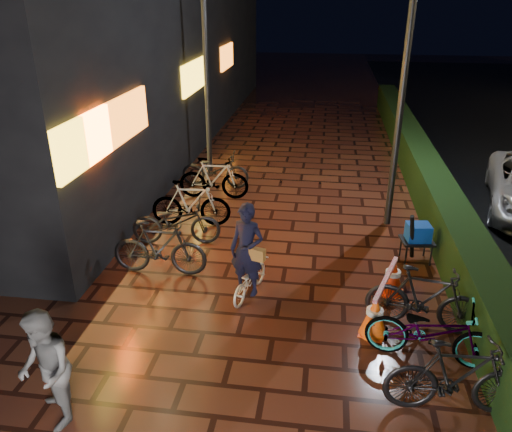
% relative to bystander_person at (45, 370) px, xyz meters
% --- Properties ---
extents(ground, '(80.00, 80.00, 0.00)m').
position_rel_bystander_person_xyz_m(ground, '(2.53, 2.01, -0.81)').
color(ground, '#381911').
rests_on(ground, ground).
extents(hedge, '(0.70, 20.00, 1.00)m').
position_rel_bystander_person_xyz_m(hedge, '(5.83, 10.01, -0.31)').
color(hedge, black).
rests_on(hedge, ground).
extents(bystander_person, '(0.96, 0.99, 1.61)m').
position_rel_bystander_person_xyz_m(bystander_person, '(0.00, 0.00, 0.00)').
color(bystander_person, '#58585B').
rests_on(bystander_person, ground).
extents(storefront_block, '(12.09, 22.00, 9.00)m').
position_rel_bystander_person_xyz_m(storefront_block, '(-6.97, 13.51, 3.69)').
color(storefront_block, black).
rests_on(storefront_block, ground).
extents(lamp_post_hedge, '(0.52, 0.26, 5.50)m').
position_rel_bystander_person_xyz_m(lamp_post_hedge, '(4.70, 6.62, 2.22)').
color(lamp_post_hedge, black).
rests_on(lamp_post_hedge, ground).
extents(lamp_post_sf, '(0.54, 0.20, 5.63)m').
position_rel_bystander_person_xyz_m(lamp_post_sf, '(-0.26, 9.77, 2.29)').
color(lamp_post_sf, black).
rests_on(lamp_post_sf, ground).
extents(cyclist, '(0.77, 1.32, 1.78)m').
position_rel_bystander_person_xyz_m(cyclist, '(1.97, 3.14, -0.14)').
color(cyclist, silver).
rests_on(cyclist, ground).
extents(traffic_barrier, '(0.88, 1.72, 0.70)m').
position_rel_bystander_person_xyz_m(traffic_barrier, '(4.29, 2.98, -0.46)').
color(traffic_barrier, '#FF520D').
rests_on(traffic_barrier, ground).
extents(cart_assembly, '(0.68, 0.71, 1.15)m').
position_rel_bystander_person_xyz_m(cart_assembly, '(5.07, 4.87, -0.22)').
color(cart_assembly, black).
rests_on(cart_assembly, ground).
extents(parked_bikes_storefront, '(2.12, 5.33, 1.09)m').
position_rel_bystander_person_xyz_m(parked_bikes_storefront, '(0.21, 6.15, -0.28)').
color(parked_bikes_storefront, black).
rests_on(parked_bikes_storefront, ground).
extents(parked_bikes_hedge, '(2.03, 2.47, 1.09)m').
position_rel_bystander_person_xyz_m(parked_bikes_hedge, '(4.89, 1.80, -0.28)').
color(parked_bikes_hedge, black).
rests_on(parked_bikes_hedge, ground).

